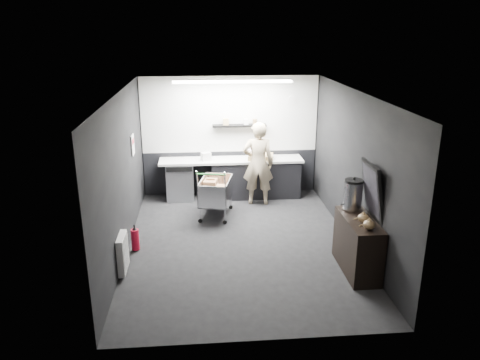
{
  "coord_description": "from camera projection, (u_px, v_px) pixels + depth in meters",
  "views": [
    {
      "loc": [
        -0.67,
        -7.63,
        3.75
      ],
      "look_at": [
        0.02,
        0.4,
        1.08
      ],
      "focal_mm": 35.0,
      "sensor_mm": 36.0,
      "label": 1
    }
  ],
  "objects": [
    {
      "name": "wall_right",
      "position": [
        354.0,
        169.0,
        8.19
      ],
      "size": [
        0.0,
        5.5,
        5.5
      ],
      "primitive_type": "plane",
      "rotation": [
        1.57,
        0.0,
        -1.57
      ],
      "color": "black",
      "rests_on": "floor"
    },
    {
      "name": "wall_back",
      "position": [
        230.0,
        136.0,
        10.62
      ],
      "size": [
        5.5,
        0.0,
        5.5
      ],
      "primitive_type": "plane",
      "rotation": [
        1.57,
        0.0,
        0.0
      ],
      "color": "black",
      "rests_on": "floor"
    },
    {
      "name": "wall_front",
      "position": [
        261.0,
        243.0,
        5.42
      ],
      "size": [
        5.5,
        0.0,
        5.5
      ],
      "primitive_type": "plane",
      "rotation": [
        -1.57,
        0.0,
        0.0
      ],
      "color": "black",
      "rests_on": "floor"
    },
    {
      "name": "fire_extinguisher",
      "position": [
        135.0,
        239.0,
        8.11
      ],
      "size": [
        0.14,
        0.14,
        0.46
      ],
      "color": "#AE0B23",
      "rests_on": "floor"
    },
    {
      "name": "shopping_cart",
      "position": [
        216.0,
        192.0,
        9.52
      ],
      "size": [
        0.77,
        1.08,
        1.07
      ],
      "color": "silver",
      "rests_on": "floor"
    },
    {
      "name": "floating_shelf",
      "position": [
        239.0,
        125.0,
        10.43
      ],
      "size": [
        1.2,
        0.22,
        0.04
      ],
      "primitive_type": "cube",
      "color": "black",
      "rests_on": "wall_back"
    },
    {
      "name": "poster_red_band",
      "position": [
        133.0,
        141.0,
        9.0
      ],
      "size": [
        0.02,
        0.22,
        0.1
      ],
      "primitive_type": "cube",
      "color": "red",
      "rests_on": "poster"
    },
    {
      "name": "ceiling_strip",
      "position": [
        233.0,
        82.0,
        9.35
      ],
      "size": [
        2.4,
        0.2,
        0.04
      ],
      "primitive_type": "cube",
      "color": "white",
      "rests_on": "ceiling"
    },
    {
      "name": "cardboard_box",
      "position": [
        261.0,
        157.0,
        10.44
      ],
      "size": [
        0.61,
        0.5,
        0.11
      ],
      "primitive_type": "cube",
      "rotation": [
        0.0,
        0.0,
        -0.16
      ],
      "color": "#998151",
      "rests_on": "prep_counter"
    },
    {
      "name": "radiator",
      "position": [
        123.0,
        253.0,
        7.33
      ],
      "size": [
        0.1,
        0.5,
        0.6
      ],
      "primitive_type": "cube",
      "color": "silver",
      "rests_on": "wall_left"
    },
    {
      "name": "sideboard",
      "position": [
        358.0,
        237.0,
        7.38
      ],
      "size": [
        0.51,
        1.19,
        1.78
      ],
      "color": "black",
      "rests_on": "floor"
    },
    {
      "name": "pink_tub",
      "position": [
        253.0,
        154.0,
        10.46
      ],
      "size": [
        0.21,
        0.21,
        0.21
      ],
      "primitive_type": "cylinder",
      "color": "silver",
      "rests_on": "prep_counter"
    },
    {
      "name": "floor",
      "position": [
        241.0,
        243.0,
        8.45
      ],
      "size": [
        5.5,
        5.5,
        0.0
      ],
      "primitive_type": "plane",
      "color": "black",
      "rests_on": "ground"
    },
    {
      "name": "prep_counter",
      "position": [
        237.0,
        178.0,
        10.6
      ],
      "size": [
        3.2,
        0.61,
        0.9
      ],
      "color": "black",
      "rests_on": "floor"
    },
    {
      "name": "white_container",
      "position": [
        206.0,
        156.0,
        10.33
      ],
      "size": [
        0.24,
        0.21,
        0.18
      ],
      "primitive_type": "cube",
      "rotation": [
        0.0,
        0.0,
        0.33
      ],
      "color": "silver",
      "rests_on": "prep_counter"
    },
    {
      "name": "ceiling",
      "position": [
        241.0,
        93.0,
        7.6
      ],
      "size": [
        5.5,
        5.5,
        0.0
      ],
      "primitive_type": "plane",
      "rotation": [
        3.14,
        0.0,
        0.0
      ],
      "color": "white",
      "rests_on": "wall_back"
    },
    {
      "name": "wall_clock",
      "position": [
        292.0,
        100.0,
        10.46
      ],
      "size": [
        0.2,
        0.03,
        0.2
      ],
      "primitive_type": "cylinder",
      "rotation": [
        1.57,
        0.0,
        0.0
      ],
      "color": "silver",
      "rests_on": "wall_back"
    },
    {
      "name": "dado_panel",
      "position": [
        230.0,
        172.0,
        10.87
      ],
      "size": [
        3.95,
        0.02,
        1.0
      ],
      "primitive_type": "cube",
      "color": "black",
      "rests_on": "wall_back"
    },
    {
      "name": "kitchen_wall_panel",
      "position": [
        230.0,
        114.0,
        10.45
      ],
      "size": [
        3.95,
        0.02,
        1.7
      ],
      "primitive_type": "cube",
      "color": "silver",
      "rests_on": "wall_back"
    },
    {
      "name": "poster",
      "position": [
        133.0,
        145.0,
        9.03
      ],
      "size": [
        0.02,
        0.3,
        0.4
      ],
      "primitive_type": "cube",
      "color": "silver",
      "rests_on": "wall_left"
    },
    {
      "name": "person",
      "position": [
        258.0,
        164.0,
        10.07
      ],
      "size": [
        0.72,
        0.52,
        1.83
      ],
      "primitive_type": "imported",
      "rotation": [
        0.0,
        0.0,
        3.01
      ],
      "color": "beige",
      "rests_on": "floor"
    },
    {
      "name": "wall_left",
      "position": [
        122.0,
        175.0,
        7.86
      ],
      "size": [
        0.0,
        5.5,
        5.5
      ],
      "primitive_type": "plane",
      "rotation": [
        1.57,
        0.0,
        1.57
      ],
      "color": "black",
      "rests_on": "floor"
    }
  ]
}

